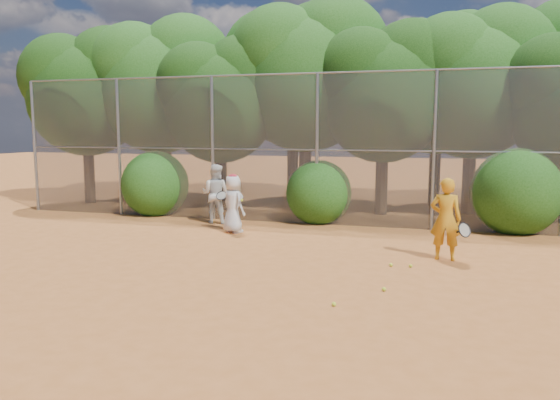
% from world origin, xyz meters
% --- Properties ---
extents(ground, '(80.00, 80.00, 0.00)m').
position_xyz_m(ground, '(0.00, 0.00, 0.00)').
color(ground, '#A95B26').
rests_on(ground, ground).
extents(fence_back, '(20.05, 0.09, 4.03)m').
position_xyz_m(fence_back, '(-0.12, 6.00, 2.05)').
color(fence_back, gray).
rests_on(fence_back, ground).
extents(tree_0, '(4.38, 3.81, 6.00)m').
position_xyz_m(tree_0, '(-9.44, 8.04, 3.93)').
color(tree_0, black).
rests_on(tree_0, ground).
extents(tree_1, '(4.64, 4.03, 6.35)m').
position_xyz_m(tree_1, '(-6.94, 8.54, 4.16)').
color(tree_1, black).
rests_on(tree_1, ground).
extents(tree_2, '(3.99, 3.47, 5.47)m').
position_xyz_m(tree_2, '(-4.45, 7.83, 3.58)').
color(tree_2, black).
rests_on(tree_2, ground).
extents(tree_3, '(4.89, 4.26, 6.70)m').
position_xyz_m(tree_3, '(-1.94, 8.84, 4.40)').
color(tree_3, black).
rests_on(tree_3, ground).
extents(tree_4, '(4.19, 3.64, 5.73)m').
position_xyz_m(tree_4, '(0.55, 8.24, 3.76)').
color(tree_4, black).
rests_on(tree_4, ground).
extents(tree_5, '(4.51, 3.92, 6.17)m').
position_xyz_m(tree_5, '(3.06, 9.04, 4.05)').
color(tree_5, black).
rests_on(tree_5, ground).
extents(tree_9, '(4.83, 4.20, 6.62)m').
position_xyz_m(tree_9, '(-7.94, 10.84, 4.34)').
color(tree_9, black).
rests_on(tree_9, ground).
extents(tree_10, '(5.15, 4.48, 7.06)m').
position_xyz_m(tree_10, '(-2.93, 11.05, 4.63)').
color(tree_10, black).
rests_on(tree_10, ground).
extents(tree_11, '(4.64, 4.03, 6.35)m').
position_xyz_m(tree_11, '(2.06, 10.64, 4.16)').
color(tree_11, black).
rests_on(tree_11, ground).
extents(bush_0, '(2.00, 2.00, 2.00)m').
position_xyz_m(bush_0, '(-6.00, 6.30, 1.00)').
color(bush_0, '#1B4B12').
rests_on(bush_0, ground).
extents(bush_1, '(1.80, 1.80, 1.80)m').
position_xyz_m(bush_1, '(-1.00, 6.30, 0.90)').
color(bush_1, '#1B4B12').
rests_on(bush_1, ground).
extents(bush_2, '(2.20, 2.20, 2.20)m').
position_xyz_m(bush_2, '(4.00, 6.30, 1.10)').
color(bush_2, '#1B4B12').
rests_on(bush_2, ground).
extents(player_yellow, '(0.81, 0.56, 1.62)m').
position_xyz_m(player_yellow, '(2.30, 2.77, 0.81)').
color(player_yellow, orange).
rests_on(player_yellow, ground).
extents(player_teen, '(0.84, 0.76, 1.46)m').
position_xyz_m(player_teen, '(-2.72, 4.24, 0.73)').
color(player_teen, silver).
rests_on(player_teen, ground).
extents(player_white, '(0.85, 0.72, 1.60)m').
position_xyz_m(player_white, '(-3.68, 5.40, 0.80)').
color(player_white, silver).
rests_on(player_white, ground).
extents(ball_0, '(0.07, 0.07, 0.07)m').
position_xyz_m(ball_0, '(1.34, 1.92, 0.03)').
color(ball_0, '#BDD025').
rests_on(ball_0, ground).
extents(ball_1, '(0.07, 0.07, 0.07)m').
position_xyz_m(ball_1, '(1.70, 1.95, 0.03)').
color(ball_1, '#BDD025').
rests_on(ball_1, ground).
extents(ball_2, '(0.07, 0.07, 0.07)m').
position_xyz_m(ball_2, '(0.74, -0.65, 0.03)').
color(ball_2, '#BDD025').
rests_on(ball_2, ground).
extents(ball_3, '(0.07, 0.07, 0.07)m').
position_xyz_m(ball_3, '(1.37, 0.31, 0.03)').
color(ball_3, '#BDD025').
rests_on(ball_3, ground).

